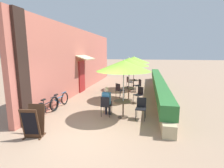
{
  "coord_description": "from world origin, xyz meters",
  "views": [
    {
      "loc": [
        2.0,
        -4.86,
        2.71
      ],
      "look_at": [
        0.15,
        4.24,
        1.0
      ],
      "focal_mm": 28.0,
      "sensor_mm": 36.0,
      "label": 1
    }
  ],
  "objects_px": {
    "patio_table_near": "(123,105)",
    "bicycle_second": "(59,101)",
    "cafe_chair_near_right": "(141,107)",
    "patio_table_far": "(133,83)",
    "patio_umbrella_far": "(134,60)",
    "patio_umbrella_mid": "(129,62)",
    "bicycle_leaning": "(48,107)",
    "cafe_chair_far_left": "(138,85)",
    "cafe_chair_mid_right": "(139,93)",
    "patio_umbrella_near": "(124,66)",
    "coffee_cup_mid": "(128,87)",
    "seated_patron_near_left": "(107,100)",
    "patio_table_mid": "(129,91)",
    "menu_board": "(33,122)",
    "cafe_chair_near_left": "(106,105)",
    "coffee_cup_far": "(134,80)",
    "cafe_chair_far_right": "(129,81)",
    "cafe_chair_mid_left": "(119,89)"
  },
  "relations": [
    {
      "from": "patio_table_near",
      "to": "bicycle_second",
      "type": "height_order",
      "value": "bicycle_second"
    },
    {
      "from": "cafe_chair_near_right",
      "to": "bicycle_second",
      "type": "distance_m",
      "value": 4.07
    },
    {
      "from": "patio_table_far",
      "to": "patio_umbrella_far",
      "type": "xyz_separation_m",
      "value": [
        0.0,
        0.0,
        1.65
      ]
    },
    {
      "from": "patio_umbrella_mid",
      "to": "bicycle_leaning",
      "type": "xyz_separation_m",
      "value": [
        -3.21,
        -3.05,
        -1.82
      ]
    },
    {
      "from": "cafe_chair_far_left",
      "to": "bicycle_second",
      "type": "xyz_separation_m",
      "value": [
        -3.64,
        -4.22,
        -0.18
      ]
    },
    {
      "from": "cafe_chair_near_right",
      "to": "patio_umbrella_mid",
      "type": "height_order",
      "value": "patio_umbrella_mid"
    },
    {
      "from": "cafe_chair_mid_right",
      "to": "bicycle_leaning",
      "type": "distance_m",
      "value": 4.64
    },
    {
      "from": "patio_umbrella_near",
      "to": "coffee_cup_mid",
      "type": "height_order",
      "value": "patio_umbrella_near"
    },
    {
      "from": "patio_table_near",
      "to": "seated_patron_near_left",
      "type": "relative_size",
      "value": 0.62
    },
    {
      "from": "patio_table_mid",
      "to": "coffee_cup_mid",
      "type": "bearing_deg",
      "value": 166.44
    },
    {
      "from": "patio_umbrella_near",
      "to": "coffee_cup_mid",
      "type": "xyz_separation_m",
      "value": [
        -0.13,
        2.75,
        -1.41
      ]
    },
    {
      "from": "patio_table_mid",
      "to": "cafe_chair_mid_right",
      "type": "height_order",
      "value": "cafe_chair_mid_right"
    },
    {
      "from": "bicycle_second",
      "to": "patio_umbrella_mid",
      "type": "bearing_deg",
      "value": 35.27
    },
    {
      "from": "patio_table_near",
      "to": "seated_patron_near_left",
      "type": "bearing_deg",
      "value": 171.89
    },
    {
      "from": "cafe_chair_far_left",
      "to": "menu_board",
      "type": "relative_size",
      "value": 0.85
    },
    {
      "from": "patio_table_mid",
      "to": "coffee_cup_mid",
      "type": "relative_size",
      "value": 8.63
    },
    {
      "from": "patio_umbrella_near",
      "to": "patio_umbrella_mid",
      "type": "xyz_separation_m",
      "value": [
        -0.06,
        2.73,
        0.0
      ]
    },
    {
      "from": "cafe_chair_near_left",
      "to": "menu_board",
      "type": "relative_size",
      "value": 0.85
    },
    {
      "from": "seated_patron_near_left",
      "to": "bicycle_second",
      "type": "xyz_separation_m",
      "value": [
        -2.55,
        0.62,
        -0.35
      ]
    },
    {
      "from": "coffee_cup_mid",
      "to": "cafe_chair_near_right",
      "type": "bearing_deg",
      "value": -72.55
    },
    {
      "from": "patio_umbrella_far",
      "to": "cafe_chair_mid_right",
      "type": "bearing_deg",
      "value": -80.08
    },
    {
      "from": "seated_patron_near_left",
      "to": "cafe_chair_far_left",
      "type": "distance_m",
      "value": 4.96
    },
    {
      "from": "coffee_cup_far",
      "to": "bicycle_second",
      "type": "relative_size",
      "value": 0.05
    },
    {
      "from": "seated_patron_near_left",
      "to": "patio_umbrella_mid",
      "type": "xyz_separation_m",
      "value": [
        0.66,
        2.63,
        1.48
      ]
    },
    {
      "from": "patio_umbrella_far",
      "to": "patio_table_mid",
      "type": "bearing_deg",
      "value": -90.84
    },
    {
      "from": "cafe_chair_far_right",
      "to": "menu_board",
      "type": "height_order",
      "value": "menu_board"
    },
    {
      "from": "patio_table_far",
      "to": "cafe_chair_far_left",
      "type": "xyz_separation_m",
      "value": [
        0.39,
        -0.62,
        -0.0
      ]
    },
    {
      "from": "cafe_chair_mid_right",
      "to": "patio_umbrella_far",
      "type": "xyz_separation_m",
      "value": [
        -0.57,
        3.24,
        1.65
      ]
    },
    {
      "from": "patio_umbrella_mid",
      "to": "patio_table_near",
      "type": "bearing_deg",
      "value": -88.68
    },
    {
      "from": "patio_table_mid",
      "to": "cafe_chair_far_right",
      "type": "bearing_deg",
      "value": 95.76
    },
    {
      "from": "patio_umbrella_mid",
      "to": "cafe_chair_mid_left",
      "type": "distance_m",
      "value": 1.81
    },
    {
      "from": "cafe_chair_near_left",
      "to": "cafe_chair_far_left",
      "type": "height_order",
      "value": "same"
    },
    {
      "from": "patio_umbrella_far",
      "to": "cafe_chair_far_left",
      "type": "relative_size",
      "value": 2.8
    },
    {
      "from": "patio_umbrella_mid",
      "to": "cafe_chair_mid_left",
      "type": "xyz_separation_m",
      "value": [
        -0.61,
        0.41,
        -1.65
      ]
    },
    {
      "from": "cafe_chair_mid_right",
      "to": "cafe_chair_far_right",
      "type": "distance_m",
      "value": 3.98
    },
    {
      "from": "seated_patron_near_left",
      "to": "cafe_chair_far_right",
      "type": "relative_size",
      "value": 1.44
    },
    {
      "from": "patio_table_near",
      "to": "cafe_chair_mid_right",
      "type": "distance_m",
      "value": 2.38
    },
    {
      "from": "patio_table_mid",
      "to": "patio_table_near",
      "type": "bearing_deg",
      "value": -88.68
    },
    {
      "from": "cafe_chair_near_right",
      "to": "menu_board",
      "type": "bearing_deg",
      "value": 39.4
    },
    {
      "from": "menu_board",
      "to": "cafe_chair_mid_left",
      "type": "bearing_deg",
      "value": 61.53
    },
    {
      "from": "bicycle_second",
      "to": "patio_table_far",
      "type": "bearing_deg",
      "value": 59.35
    },
    {
      "from": "seated_patron_near_left",
      "to": "bicycle_leaning",
      "type": "relative_size",
      "value": 0.75
    },
    {
      "from": "patio_umbrella_near",
      "to": "patio_table_mid",
      "type": "xyz_separation_m",
      "value": [
        -0.06,
        2.73,
        -1.65
      ]
    },
    {
      "from": "bicycle_leaning",
      "to": "patio_table_mid",
      "type": "bearing_deg",
      "value": 47.46
    },
    {
      "from": "patio_umbrella_mid",
      "to": "patio_umbrella_near",
      "type": "bearing_deg",
      "value": -88.68
    },
    {
      "from": "cafe_chair_mid_left",
      "to": "coffee_cup_far",
      "type": "distance_m",
      "value": 2.49
    },
    {
      "from": "cafe_chair_mid_right",
      "to": "cafe_chair_far_right",
      "type": "height_order",
      "value": "same"
    },
    {
      "from": "coffee_cup_far",
      "to": "seated_patron_near_left",
      "type": "bearing_deg",
      "value": -98.07
    },
    {
      "from": "patio_umbrella_near",
      "to": "cafe_chair_mid_right",
      "type": "distance_m",
      "value": 2.9
    },
    {
      "from": "cafe_chair_mid_left",
      "to": "cafe_chair_far_left",
      "type": "height_order",
      "value": "same"
    }
  ]
}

